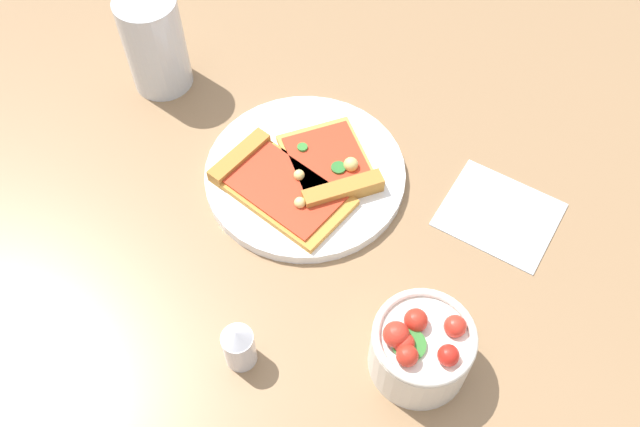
# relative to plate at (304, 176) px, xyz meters

# --- Properties ---
(ground_plane) EXTENTS (2.40, 2.40, 0.00)m
(ground_plane) POSITION_rel_plate_xyz_m (-0.00, 0.02, -0.01)
(ground_plane) COLOR #93704C
(ground_plane) RESTS_ON ground
(plate) EXTENTS (0.24, 0.24, 0.01)m
(plate) POSITION_rel_plate_xyz_m (0.00, 0.00, 0.00)
(plate) COLOR white
(plate) RESTS_ON ground_plane
(pizza_slice_near) EXTENTS (0.15, 0.15, 0.02)m
(pizza_slice_near) POSITION_rel_plate_xyz_m (-0.01, 0.03, 0.01)
(pizza_slice_near) COLOR gold
(pizza_slice_near) RESTS_ON plate
(pizza_slice_far) EXTENTS (0.12, 0.17, 0.02)m
(pizza_slice_far) POSITION_rel_plate_xyz_m (0.03, -0.02, 0.01)
(pizza_slice_far) COLOR gold
(pizza_slice_far) RESTS_ON plate
(salad_bowl) EXTENTS (0.10, 0.10, 0.09)m
(salad_bowl) POSITION_rel_plate_xyz_m (0.16, 0.21, 0.03)
(salad_bowl) COLOR white
(salad_bowl) RESTS_ON ground_plane
(soda_glass) EXTENTS (0.08, 0.08, 0.13)m
(soda_glass) POSITION_rel_plate_xyz_m (-0.06, -0.24, 0.05)
(soda_glass) COLOR silver
(soda_glass) RESTS_ON ground_plane
(paper_napkin) EXTENTS (0.12, 0.14, 0.00)m
(paper_napkin) POSITION_rel_plate_xyz_m (-0.05, 0.23, -0.01)
(paper_napkin) COLOR white
(paper_napkin) RESTS_ON ground_plane
(pepper_shaker) EXTENTS (0.03, 0.03, 0.06)m
(pepper_shaker) POSITION_rel_plate_xyz_m (0.23, 0.05, 0.02)
(pepper_shaker) COLOR silver
(pepper_shaker) RESTS_ON ground_plane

